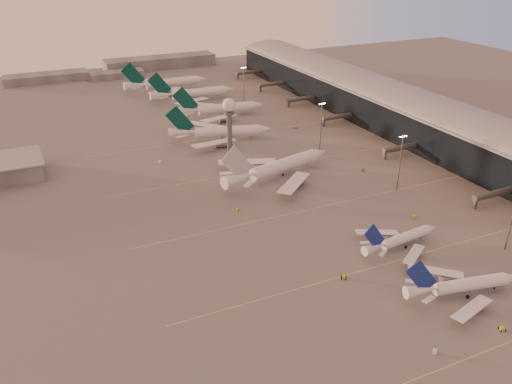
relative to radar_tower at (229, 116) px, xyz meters
name	(u,v)px	position (x,y,z in m)	size (l,w,h in m)	color
ground	(366,292)	(-5.00, -120.00, -20.95)	(700.00, 700.00, 0.00)	#5C5959
taxiway_markings	(346,200)	(25.00, -64.00, -20.94)	(180.00, 185.25, 0.02)	#D7CE4C
terminal	(413,116)	(102.88, -9.91, -10.43)	(57.00, 362.00, 23.04)	black
radar_tower	(229,116)	(0.00, 0.00, 0.00)	(6.40, 6.40, 31.10)	#4F5156
mast_b	(400,160)	(50.00, -65.00, -7.21)	(3.60, 0.56, 25.00)	#4F5156
mast_c	(321,124)	(45.00, -10.00, -7.21)	(3.60, 0.56, 25.00)	#4F5156
mast_d	(244,84)	(43.00, 80.00, -7.21)	(3.60, 0.56, 25.00)	#4F5156
distant_horizon	(128,67)	(-2.38, 205.14, -17.06)	(165.00, 37.50, 9.00)	#5C5E62
narrowbody_near	(462,287)	(19.50, -133.78, -17.90)	(38.14, 30.16, 15.04)	silver
narrowbody_mid	(401,241)	(20.83, -103.59, -18.23)	(34.36, 27.29, 13.44)	silver
widebody_white	(278,170)	(10.23, -31.79, -17.23)	(59.69, 47.22, 21.46)	silver
greentail_a	(220,134)	(4.94, 24.81, -17.43)	(53.64, 42.74, 19.95)	silver
greentail_b	(220,111)	(20.40, 63.80, -17.40)	(55.35, 44.51, 20.11)	silver
greentail_c	(193,95)	(17.09, 104.26, -17.28)	(57.16, 46.09, 20.75)	silver
greentail_d	(167,85)	(8.83, 136.42, -17.08)	(60.36, 48.76, 21.93)	silver
gsv_truck_a	(435,349)	(-4.50, -149.62, -19.71)	(6.11, 5.38, 2.44)	silver
gsv_tug_near	(502,329)	(18.20, -150.65, -20.44)	(3.00, 3.93, 0.99)	gold
gsv_tug_mid	(344,277)	(-7.30, -111.22, -20.39)	(4.39, 3.98, 1.08)	gold
gsv_truck_b	(415,215)	(40.32, -88.19, -19.77)	(6.05, 4.20, 2.31)	gold
gsv_truck_c	(238,208)	(-18.90, -53.76, -19.88)	(5.45, 4.17, 2.10)	gold
gsv_catering_b	(364,166)	(49.41, -41.63, -18.77)	(5.77, 3.83, 4.35)	slate
gsv_tug_far	(258,168)	(5.90, -19.39, -20.44)	(2.60, 3.72, 0.98)	silver
gsv_truck_d	(159,160)	(-33.26, 7.82, -19.77)	(3.62, 6.06, 2.31)	silver
gsv_tug_hangar	(296,127)	(50.63, 25.43, -20.43)	(4.00, 3.11, 1.00)	gold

